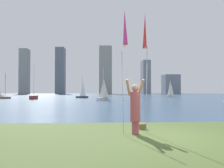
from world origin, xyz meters
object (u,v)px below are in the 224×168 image
object	(u,v)px
sailboat_1	(104,89)
sailboat_3	(83,90)
bag	(142,126)
sailboat_5	(34,97)
kite_flag_left	(125,31)
kite_flag_right	(145,34)
person	(135,107)
sailboat_2	(171,89)
sailboat_4	(5,97)

from	to	relation	value
sailboat_1	sailboat_3	distance (m)	13.66
bag	sailboat_5	world-z (taller)	sailboat_5
kite_flag_left	kite_flag_right	world-z (taller)	kite_flag_right
person	sailboat_2	world-z (taller)	sailboat_2
kite_flag_right	sailboat_3	distance (m)	42.24
kite_flag_left	sailboat_3	size ratio (longest dim) A/B	0.93
sailboat_4	person	bearing A→B (deg)	-64.00
bag	sailboat_4	xyz separation A→B (m)	(-19.03, 36.97, 0.14)
kite_flag_left	sailboat_1	distance (m)	29.90
sailboat_3	kite_flag_left	bearing A→B (deg)	-84.76
sailboat_1	sailboat_5	distance (m)	13.01
sailboat_3	sailboat_1	bearing A→B (deg)	-72.92
kite_flag_left	bag	distance (m)	3.95
kite_flag_left	sailboat_4	xyz separation A→B (m)	(-18.14, 38.67, -3.30)
sailboat_2	sailboat_5	distance (m)	29.54
bag	kite_flag_right	bearing A→B (deg)	-91.78
kite_flag_right	sailboat_4	size ratio (longest dim) A/B	0.92
kite_flag_left	sailboat_4	world-z (taller)	sailboat_4
person	sailboat_4	world-z (taller)	sailboat_4
sailboat_3	sailboat_5	xyz separation A→B (m)	(-7.95, -8.12, -1.28)
kite_flag_right	sailboat_2	size ratio (longest dim) A/B	0.93
person	kite_flag_right	distance (m)	2.78
sailboat_4	sailboat_1	bearing A→B (deg)	-25.86
person	sailboat_3	xyz separation A→B (m)	(-4.37, 42.31, 0.72)
sailboat_2	sailboat_5	xyz separation A→B (m)	(-27.39, -10.96, -1.57)
bag	sailboat_4	distance (m)	41.58
sailboat_2	sailboat_3	xyz separation A→B (m)	(-19.44, -2.84, -0.29)
person	sailboat_4	size ratio (longest dim) A/B	0.41
kite_flag_right	sailboat_1	distance (m)	28.94
sailboat_4	sailboat_5	bearing A→B (deg)	-31.90
sailboat_4	kite_flag_left	bearing A→B (deg)	-64.87
sailboat_1	sailboat_4	bearing A→B (deg)	154.14
sailboat_5	sailboat_3	bearing A→B (deg)	45.60
bag	kite_flag_left	bearing A→B (deg)	-117.78
sailboat_2	sailboat_5	bearing A→B (deg)	-158.19
person	sailboat_2	bearing A→B (deg)	69.17
sailboat_1	sailboat_3	size ratio (longest dim) A/B	1.10
kite_flag_right	sailboat_3	size ratio (longest dim) A/B	0.97
kite_flag_left	sailboat_1	bearing A→B (deg)	89.86
kite_flag_right	sailboat_1	world-z (taller)	sailboat_1
sailboat_4	sailboat_2	bearing A→B (deg)	11.87
kite_flag_left	sailboat_2	size ratio (longest dim) A/B	0.89
kite_flag_right	bag	bearing A→B (deg)	88.22
sailboat_2	sailboat_4	distance (m)	34.42
sailboat_1	sailboat_2	bearing A→B (deg)	45.87
kite_flag_right	sailboat_2	world-z (taller)	sailboat_2
sailboat_4	sailboat_5	xyz separation A→B (m)	(6.25, -3.89, 0.15)
bag	sailboat_1	xyz separation A→B (m)	(-0.82, 28.14, 1.60)
kite_flag_right	sailboat_4	bearing A→B (deg)	116.77
sailboat_1	sailboat_2	distance (m)	22.15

